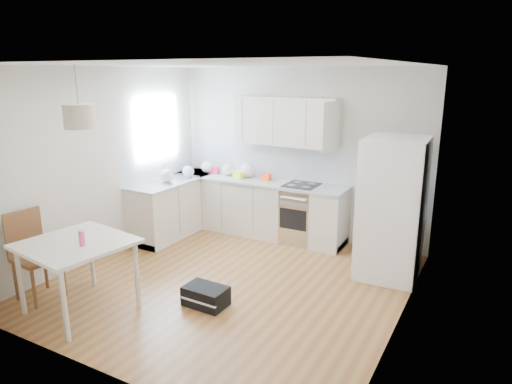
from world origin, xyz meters
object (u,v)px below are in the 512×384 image
refrigerator (394,208)px  gym_bag (206,296)px  dining_table (77,250)px  dining_chair (37,257)px

refrigerator → gym_bag: size_ratio=3.72×
gym_bag → dining_table: bearing=-144.4°
dining_chair → gym_bag: size_ratio=2.14×
dining_table → gym_bag: (1.15, 0.78, -0.62)m
dining_table → dining_chair: 0.70m
dining_table → gym_bag: bearing=42.4°
dining_table → gym_bag: size_ratio=2.42×
dining_table → gym_bag: 1.52m
refrigerator → dining_table: refrigerator is taller
dining_chair → gym_bag: dining_chair is taller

